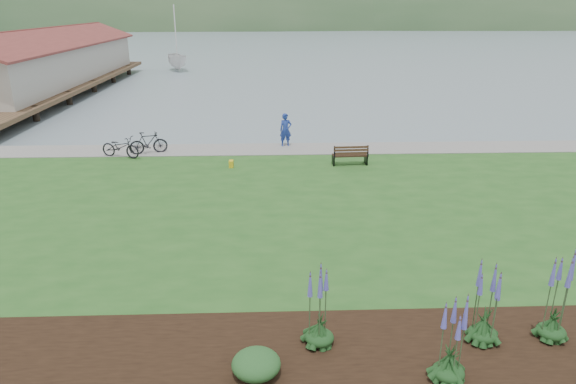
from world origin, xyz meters
The scene contains 17 objects.
ground centered at (0.00, 0.00, 0.00)m, with size 600.00×600.00×0.00m, color slate.
lawn centered at (0.00, -2.00, 0.20)m, with size 34.00×20.00×0.40m, color #24551E.
shoreline_path centered at (0.00, 6.90, 0.42)m, with size 34.00×2.20×0.03m, color gray.
garden_bed centered at (3.00, -9.80, 0.42)m, with size 24.00×4.40×0.04m, color black.
far_hillside centered at (20.00, 170.00, 0.00)m, with size 580.00×80.00×38.00m, color #355731, non-canonical shape.
pier_pavilion centered at (-20.00, 27.52, 2.64)m, with size 8.00×36.00×5.40m.
park_bench centered at (2.41, 4.10, 0.88)m, with size 1.58×0.70×0.96m.
person centered at (-0.37, 7.50, 1.39)m, with size 0.72×0.49×1.98m, color navy.
bicycle_a centered at (-8.22, 5.73, 0.91)m, with size 1.96×0.68×1.03m, color black.
bicycle_b centered at (-7.04, 6.35, 0.94)m, with size 1.80×0.52×1.08m, color black.
sailboat centered at (-11.72, 43.57, 0.00)m, with size 8.78×8.94×23.16m, color silver.
pannier centered at (-2.91, 3.97, 0.56)m, with size 0.19×0.29×0.31m, color gold.
echium_0 centered at (2.15, -10.01, 1.22)m, with size 0.62×0.62×1.94m.
echium_1 centered at (4.79, -8.82, 1.42)m, with size 0.62×0.62×2.39m.
echium_4 centered at (-0.20, -8.84, 1.34)m, with size 0.62×0.62×2.21m.
echium_5 centered at (3.28, -8.85, 1.30)m, with size 0.62×0.62×2.03m.
shrub_0 centered at (-1.52, -9.76, 0.68)m, with size 0.96×0.96×0.48m, color #1E4C21.
Camera 1 is at (-1.21, -17.91, 7.18)m, focal length 32.00 mm.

